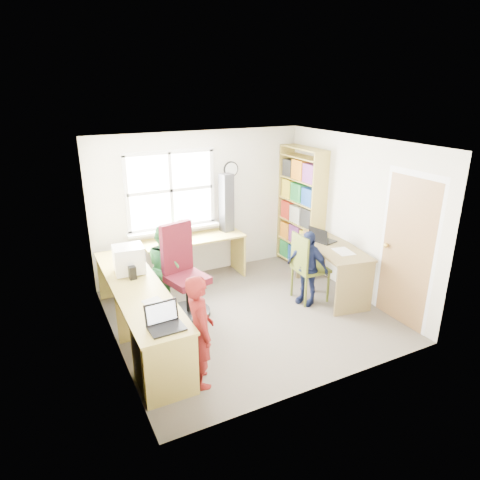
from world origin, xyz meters
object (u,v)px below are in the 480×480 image
Objects in this scene: right_desk at (333,260)px; wooden_chair at (306,265)px; person_green at (166,266)px; person_navy at (307,268)px; crt_monitor at (129,260)px; cd_tower at (227,203)px; bookshelf at (301,212)px; potted_plant at (178,228)px; l_desk at (163,317)px; swivel_chair at (184,276)px; laptop_right at (321,238)px; laptop_left at (164,322)px; person_red at (200,331)px.

right_desk is 1.38× the size of wooden_chair.
person_green is 1.10× the size of person_navy.
cd_tower is at bearing 32.13° from crt_monitor.
bookshelf reaches higher than crt_monitor.
bookshelf reaches higher than person_navy.
wooden_chair is 2.11m from potted_plant.
l_desk is 0.95m from swivel_chair.
swivel_chair is 0.82m from crt_monitor.
laptop_right is 0.33× the size of person_green.
laptop_left is 2.61m from person_navy.
right_desk is at bearing -5.30° from crt_monitor.
potted_plant is 0.89m from person_green.
potted_plant is 2.14m from person_navy.
swivel_chair is 1.02× the size of person_red.
swivel_chair reaches higher than person_green.
laptop_right is (-0.23, -0.91, -0.16)m from bookshelf.
person_navy is (-0.47, -0.32, -0.28)m from laptop_right.
cd_tower is 0.91m from potted_plant.
l_desk is 2.79m from right_desk.
l_desk is 2.37× the size of person_green.
wooden_chair is 2.54m from crt_monitor.
crt_monitor is 0.35× the size of person_navy.
swivel_chair is 1.58m from person_red.
person_red is (-2.78, -2.23, -0.37)m from bookshelf.
l_desk is at bearing 73.20° from laptop_left.
cd_tower reaches higher than swivel_chair.
crt_monitor is at bearing 163.52° from swivel_chair.
person_red is 1.84m from person_green.
potted_plant reaches higher than l_desk.
cd_tower is at bearing 136.60° from right_desk.
person_red reaches higher than wooden_chair.
laptop_right is 0.43× the size of cd_tower.
swivel_chair is 0.34m from person_green.
person_red is (-2.59, -1.06, 0.07)m from right_desk.
l_desk is 1.40× the size of bookshelf.
potted_plant reaches higher than laptop_right.
crt_monitor reaches higher than laptop_right.
potted_plant reaches higher than right_desk.
cd_tower is (1.14, 1.01, 0.67)m from swivel_chair.
swivel_chair is at bearing -149.08° from cd_tower.
cd_tower reaches higher than crt_monitor.
person_navy is at bearing -120.02° from person_green.
swivel_chair is at bearing -6.13° from person_red.
laptop_left is 1.86m from person_green.
l_desk is at bearing 153.97° from person_green.
potted_plant is at bearing 137.27° from wooden_chair.
laptop_left is 1.12× the size of potted_plant.
crt_monitor is 0.70m from person_green.
l_desk is 2.27m from person_navy.
person_navy is (-0.04, -0.07, -0.00)m from wooden_chair.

